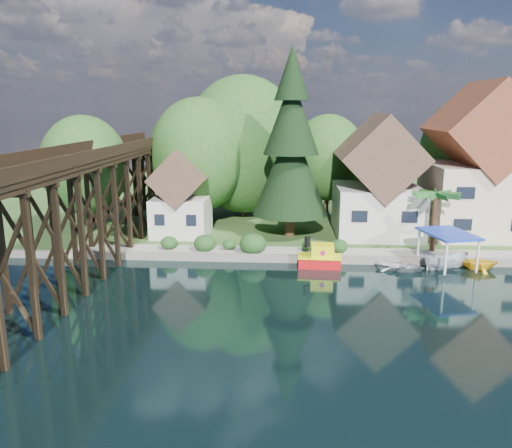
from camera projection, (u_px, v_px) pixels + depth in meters
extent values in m
plane|color=black|center=(306.00, 300.00, 31.74)|extent=(140.00, 140.00, 0.00)
cube|color=#2C4A1D|center=(297.00, 201.00, 64.74)|extent=(140.00, 52.00, 0.50)
cube|color=slate|center=(353.00, 260.00, 39.20)|extent=(60.00, 0.40, 0.62)
cube|color=gray|center=(376.00, 253.00, 40.29)|extent=(50.00, 2.60, 0.06)
cube|color=black|center=(31.00, 249.00, 28.72)|extent=(4.00, 0.36, 8.00)
cube|color=black|center=(56.00, 236.00, 31.83)|extent=(4.00, 0.36, 8.00)
cube|color=black|center=(76.00, 224.00, 34.94)|extent=(4.00, 0.36, 8.00)
cube|color=black|center=(94.00, 215.00, 38.06)|extent=(4.00, 0.36, 8.00)
cube|color=black|center=(109.00, 207.00, 41.17)|extent=(4.00, 0.36, 8.00)
cube|color=black|center=(121.00, 200.00, 44.28)|extent=(4.00, 0.36, 8.00)
cube|color=black|center=(132.00, 194.00, 47.39)|extent=(4.00, 0.36, 8.00)
cube|color=black|center=(142.00, 189.00, 50.50)|extent=(4.00, 0.36, 8.00)
cube|color=black|center=(150.00, 184.00, 53.61)|extent=(4.00, 0.36, 8.00)
cube|color=black|center=(158.00, 180.00, 56.73)|extent=(4.00, 0.36, 8.00)
cube|color=black|center=(65.00, 162.00, 36.86)|extent=(0.35, 44.00, 0.35)
cube|color=black|center=(111.00, 162.00, 36.65)|extent=(0.35, 44.00, 0.35)
cube|color=black|center=(87.00, 158.00, 36.69)|extent=(4.00, 44.00, 0.30)
cube|color=black|center=(60.00, 151.00, 36.69)|extent=(0.12, 44.00, 0.80)
cube|color=black|center=(114.00, 151.00, 36.44)|extent=(0.12, 44.00, 0.80)
cube|color=beige|center=(376.00, 210.00, 46.24)|extent=(7.50, 8.00, 4.50)
cube|color=#493427|center=(379.00, 156.00, 45.13)|extent=(7.64, 8.64, 7.64)
cube|color=black|center=(360.00, 216.00, 42.39)|extent=(1.35, 0.08, 1.00)
cube|color=black|center=(410.00, 217.00, 42.13)|extent=(1.35, 0.08, 1.00)
cube|color=beige|center=(475.00, 199.00, 45.94)|extent=(8.50, 8.50, 6.50)
cube|color=brown|center=(482.00, 130.00, 44.52)|extent=(8.65, 9.18, 8.65)
cube|color=black|center=(465.00, 204.00, 41.85)|extent=(1.53, 0.08, 1.00)
cube|color=beige|center=(181.00, 216.00, 46.02)|extent=(5.00, 5.00, 3.50)
cube|color=#493427|center=(180.00, 178.00, 45.22)|extent=(5.09, 5.40, 5.09)
cube|color=black|center=(160.00, 220.00, 43.59)|extent=(0.90, 0.08, 1.00)
cube|color=black|center=(191.00, 220.00, 43.42)|extent=(0.90, 0.08, 1.00)
cylinder|color=#382314|center=(200.00, 202.00, 50.22)|extent=(0.50, 0.50, 4.50)
ellipsoid|color=#204C1B|center=(199.00, 155.00, 49.15)|extent=(4.40, 4.40, 5.06)
cylinder|color=#382314|center=(243.00, 194.00, 53.81)|extent=(0.50, 0.50, 4.95)
ellipsoid|color=#204C1B|center=(243.00, 145.00, 52.63)|extent=(5.00, 5.00, 5.75)
cylinder|color=#382314|center=(326.00, 197.00, 54.32)|extent=(0.50, 0.50, 4.05)
ellipsoid|color=#204C1B|center=(328.00, 158.00, 53.36)|extent=(4.00, 4.00, 4.60)
cylinder|color=#382314|center=(467.00, 197.00, 53.34)|extent=(0.50, 0.50, 4.50)
ellipsoid|color=#204C1B|center=(472.00, 152.00, 52.27)|extent=(4.60, 4.60, 5.29)
cylinder|color=#382314|center=(88.00, 211.00, 47.00)|extent=(0.50, 0.50, 4.05)
ellipsoid|color=#204C1B|center=(85.00, 165.00, 46.04)|extent=(4.00, 4.00, 4.60)
ellipsoid|color=#193C15|center=(204.00, 242.00, 40.90)|extent=(1.98, 1.98, 1.53)
ellipsoid|color=#193C15|center=(229.00, 243.00, 41.10)|extent=(1.54, 1.54, 1.19)
ellipsoid|color=#193C15|center=(253.00, 242.00, 40.43)|extent=(2.20, 2.20, 1.70)
ellipsoid|color=#193C15|center=(169.00, 241.00, 41.30)|extent=(1.76, 1.76, 1.36)
ellipsoid|color=#193C15|center=(308.00, 244.00, 40.80)|extent=(1.54, 1.54, 1.19)
ellipsoid|color=#193C15|center=(339.00, 245.00, 40.33)|extent=(1.76, 1.76, 1.36)
cylinder|color=#382314|center=(290.00, 219.00, 45.57)|extent=(0.93, 0.93, 3.09)
cone|color=black|center=(291.00, 169.00, 44.52)|extent=(6.80, 6.80, 8.25)
cone|color=black|center=(292.00, 116.00, 43.48)|extent=(4.95, 4.95, 6.70)
cone|color=black|center=(292.00, 73.00, 42.67)|extent=(3.09, 3.09, 4.64)
cylinder|color=#382314|center=(434.00, 225.00, 40.37)|extent=(0.45, 0.45, 4.50)
ellipsoid|color=#1A4E1D|center=(436.00, 195.00, 39.81)|extent=(3.70, 3.70, 1.02)
cube|color=red|center=(319.00, 262.00, 38.45)|extent=(3.27, 1.86, 0.85)
cube|color=#E8E90C|center=(320.00, 256.00, 38.35)|extent=(3.38, 1.97, 0.11)
cube|color=#E8E90C|center=(323.00, 251.00, 38.22)|extent=(1.76, 1.36, 1.06)
cylinder|color=black|center=(307.00, 242.00, 38.20)|extent=(0.47, 0.47, 0.75)
cylinder|color=#B70E60|center=(323.00, 253.00, 37.58)|extent=(0.39, 0.10, 0.38)
cylinder|color=#B70E60|center=(322.00, 248.00, 38.86)|extent=(0.39, 0.10, 0.38)
cylinder|color=#B70E60|center=(334.00, 251.00, 38.13)|extent=(0.10, 0.39, 0.38)
imported|color=silver|center=(401.00, 265.00, 37.75)|extent=(4.26, 3.68, 0.74)
imported|color=silver|center=(446.00, 260.00, 37.76)|extent=(3.83, 2.21, 1.39)
cube|color=#1B37B5|center=(448.00, 234.00, 37.29)|extent=(4.08, 5.09, 0.17)
cylinder|color=white|center=(478.00, 256.00, 35.93)|extent=(0.17, 0.17, 2.51)
cylinder|color=white|center=(448.00, 242.00, 39.67)|extent=(0.17, 0.17, 2.51)
cylinder|color=white|center=(446.00, 258.00, 35.47)|extent=(0.17, 0.17, 2.51)
cylinder|color=white|center=(419.00, 244.00, 39.21)|extent=(0.17, 0.17, 2.51)
imported|color=yellow|center=(479.00, 260.00, 37.70)|extent=(2.92, 2.56, 1.48)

